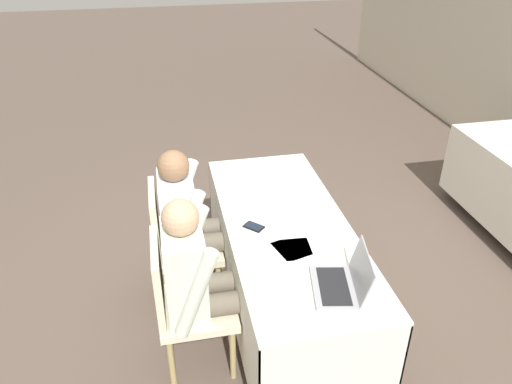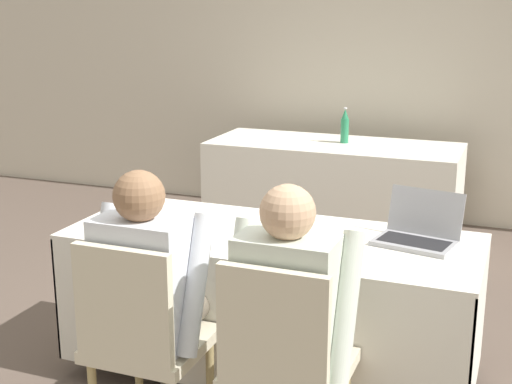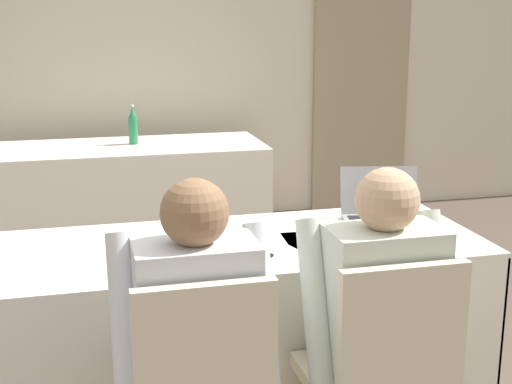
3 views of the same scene
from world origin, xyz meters
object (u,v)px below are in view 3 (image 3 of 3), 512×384
at_px(laptop, 383,212).
at_px(water_bottle, 133,126).
at_px(person_white_shirt, 372,313).
at_px(chair_near_right, 383,372).
at_px(cell_phone, 257,258).
at_px(person_checkered_shirt, 193,332).

bearing_deg(laptop, water_bottle, 123.35).
xyz_separation_m(laptop, person_white_shirt, (-0.34, -0.70, -0.13)).
distance_m(water_bottle, person_white_shirt, 2.91).
relative_size(water_bottle, person_white_shirt, 0.23).
height_order(chair_near_right, person_white_shirt, person_white_shirt).
xyz_separation_m(chair_near_right, person_white_shirt, (0.00, 0.10, 0.16)).
bearing_deg(cell_phone, water_bottle, 140.85).
distance_m(chair_near_right, person_white_shirt, 0.19).
relative_size(person_checkered_shirt, person_white_shirt, 1.00).
bearing_deg(cell_phone, person_white_shirt, -5.97).
relative_size(laptop, chair_near_right, 0.43).
height_order(cell_phone, chair_near_right, chair_near_right).
relative_size(water_bottle, chair_near_right, 0.30).
relative_size(chair_near_right, person_checkered_shirt, 0.77).
distance_m(laptop, chair_near_right, 0.92).
xyz_separation_m(chair_near_right, person_checkered_shirt, (-0.59, 0.10, 0.16)).
relative_size(cell_phone, water_bottle, 0.51).
xyz_separation_m(cell_phone, person_white_shirt, (0.30, -0.37, -0.09)).
distance_m(cell_phone, water_bottle, 2.50).
bearing_deg(laptop, person_white_shirt, -105.06).
bearing_deg(water_bottle, person_white_shirt, -79.34).
distance_m(water_bottle, chair_near_right, 3.03).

